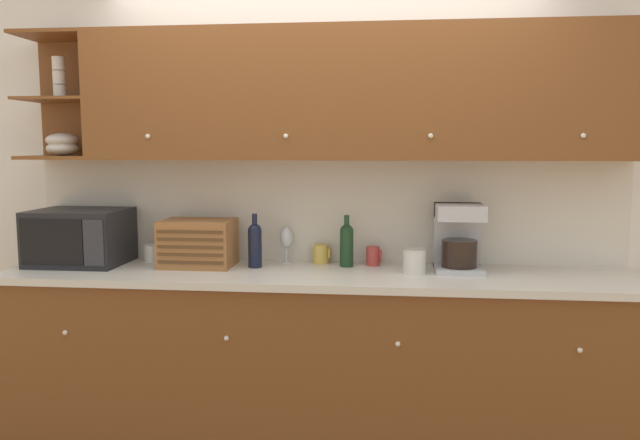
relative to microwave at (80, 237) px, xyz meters
The scene contains 15 objects.
ground_plane 1.78m from the microwave, ahead, with size 24.00×24.00×0.00m, color #9E754C.
wall_back 1.44m from the microwave, 11.07° to the left, with size 5.84×0.06×2.60m.
counter_unit 1.52m from the microwave, ahead, with size 3.46×0.67×0.92m.
backsplash_panel 1.42m from the microwave, ahead, with size 3.44×0.01×0.60m.
upper_cabinets 1.75m from the microwave, ahead, with size 3.44×0.37×0.71m.
microwave is the anchor object (origin of this frame).
mug_patterned_third 0.42m from the microwave, 14.25° to the left, with size 0.11×0.10×0.10m.
bread_box 0.70m from the microwave, ahead, with size 0.40×0.30×0.26m.
wine_bottle 1.03m from the microwave, ahead, with size 0.08×0.08×0.30m.
wine_glass 1.19m from the microwave, ahead, with size 0.07×0.07×0.21m.
mug_blue_second 1.40m from the microwave, ahead, with size 0.11×0.09×0.11m.
second_wine_bottle 1.54m from the microwave, ahead, with size 0.08×0.08×0.29m.
mug 1.70m from the microwave, ahead, with size 0.09×0.08×0.11m.
storage_canister 1.91m from the microwave, ahead, with size 0.13×0.13×0.14m.
coffee_maker 2.15m from the microwave, ahead, with size 0.25×0.28×0.37m.
Camera 1 is at (0.37, -3.63, 1.60)m, focal length 35.00 mm.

